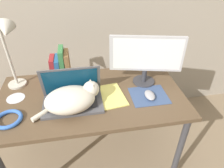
# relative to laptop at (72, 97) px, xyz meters

# --- Properties ---
(desk) EXTENTS (1.29, 0.68, 0.71)m
(desk) POSITION_rel_laptop_xyz_m (0.12, 0.06, -0.12)
(desk) COLOR brown
(desk) RESTS_ON ground_plane
(laptop) EXTENTS (0.38, 0.23, 0.24)m
(laptop) POSITION_rel_laptop_xyz_m (0.00, 0.00, 0.00)
(laptop) COLOR #4C4C51
(laptop) RESTS_ON desk
(cat) EXTENTS (0.43, 0.27, 0.16)m
(cat) POSITION_rel_laptop_xyz_m (0.00, -0.05, 0.03)
(cat) COLOR beige
(cat) RESTS_ON desk
(external_monitor) EXTENTS (0.51, 0.16, 0.37)m
(external_monitor) POSITION_rel_laptop_xyz_m (0.53, 0.16, 0.16)
(external_monitor) COLOR #333338
(external_monitor) RESTS_ON desk
(mousepad) EXTENTS (0.25, 0.22, 0.00)m
(mousepad) POSITION_rel_laptop_xyz_m (0.52, -0.01, -0.04)
(mousepad) COLOR #384C75
(mousepad) RESTS_ON desk
(computer_mouse) EXTENTS (0.07, 0.11, 0.03)m
(computer_mouse) POSITION_rel_laptop_xyz_m (0.52, -0.03, -0.03)
(computer_mouse) COLOR #99999E
(computer_mouse) RESTS_ON mousepad
(book_row) EXTENTS (0.15, 0.16, 0.25)m
(book_row) POSITION_rel_laptop_xyz_m (-0.08, 0.31, 0.06)
(book_row) COLOR maroon
(book_row) RESTS_ON desk
(desk_lamp) EXTENTS (0.17, 0.17, 0.50)m
(desk_lamp) POSITION_rel_laptop_xyz_m (-0.37, 0.25, 0.29)
(desk_lamp) COLOR beige
(desk_lamp) RESTS_ON desk
(cable_coil) EXTENTS (0.16, 0.16, 0.02)m
(cable_coil) POSITION_rel_laptop_xyz_m (-0.38, -0.10, -0.03)
(cable_coil) COLOR blue
(cable_coil) RESTS_ON desk
(notepad) EXTENTS (0.24, 0.29, 0.01)m
(notepad) POSITION_rel_laptop_xyz_m (0.24, 0.02, -0.04)
(notepad) COLOR #E5DB6B
(notepad) RESTS_ON desk
(cd_disc) EXTENTS (0.12, 0.12, 0.00)m
(cd_disc) POSITION_rel_laptop_xyz_m (-0.39, 0.11, -0.05)
(cd_disc) COLOR silver
(cd_disc) RESTS_ON desk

